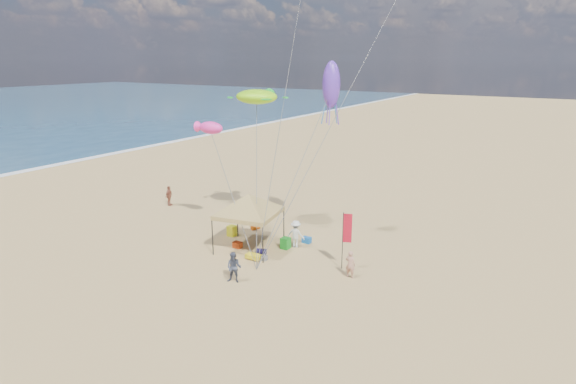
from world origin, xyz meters
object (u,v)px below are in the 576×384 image
Objects in this scene: feather_flag at (346,232)px; person_near_a at (350,264)px; chair_yellow at (232,231)px; person_near_c at (296,234)px; beach_cart at (254,256)px; person_near_b at (234,268)px; person_far_a at (169,196)px; cooler_red at (237,245)px; cooler_blue at (307,240)px; canopy_tent at (248,196)px; chair_green at (285,243)px.

feather_flag is 1.80m from person_near_a.
feather_flag is 4.73× the size of chair_yellow.
person_near_a is 5.12m from person_near_c.
chair_yellow is 0.78× the size of beach_cart.
feather_flag reaches higher than person_near_c.
person_near_b is 15.13m from person_far_a.
cooler_red is 1.00× the size of cooler_blue.
person_far_a is at bearing 168.56° from feather_flag.
person_near_b reaches higher than beach_cart.
person_near_c is at bearing 33.25° from cooler_red.
person_near_c is 13.26m from person_far_a.
person_far_a is at bearing 174.95° from cooler_blue.
feather_flag is 3.68× the size of beach_cart.
chair_green is (1.86, 1.21, -3.04)m from canopy_tent.
cooler_blue is (2.51, 2.72, -3.20)m from canopy_tent.
chair_yellow is at bearing 110.16° from person_near_b.
canopy_tent is 3.73× the size of person_near_c.
cooler_red is 4.81m from person_near_b.
person_near_b is 0.96× the size of person_near_c.
cooler_blue is 0.77× the size of chair_green.
canopy_tent reaches higher than person_near_c.
person_far_a is at bearing 128.74° from person_near_b.
person_near_c reaches higher than chair_yellow.
chair_green is 0.44× the size of person_far_a.
chair_yellow is at bearing -179.67° from chair_green.
feather_flag is at bearing 28.13° from person_near_b.
feather_flag is at bearing 155.03° from person_near_c.
chair_green is 4.18m from chair_yellow.
chair_yellow is (-2.32, 1.18, -3.04)m from canopy_tent.
feather_flag is 17.45m from person_far_a.
person_near_c is (0.25, 5.86, 0.03)m from person_near_b.
person_far_a reaches higher than person_near_a.
canopy_tent is 7.21× the size of beach_cart.
cooler_red is 2.99m from chair_green.
person_near_c is (-0.21, -1.00, 0.68)m from cooler_blue.
chair_green reaches higher than cooler_blue.
person_near_a reaches higher than beach_cart.
person_far_a reaches higher than cooler_red.
feather_flag reaches higher than beach_cart.
feather_flag is at bearing -117.14° from person_far_a.
person_far_a is at bearing 160.14° from canopy_tent.
cooler_red is at bearing 153.52° from beach_cart.
person_near_c is at bearing -115.13° from person_far_a.
beach_cart is at bearing -128.85° from person_far_a.
canopy_tent is 3.76m from chair_green.
canopy_tent is 9.27× the size of chair_yellow.
cooler_blue is 0.60× the size of beach_cart.
chair_yellow is (-1.59, 1.45, 0.16)m from cooler_red.
chair_green reaches higher than beach_cart.
chair_yellow reaches higher than cooler_red.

